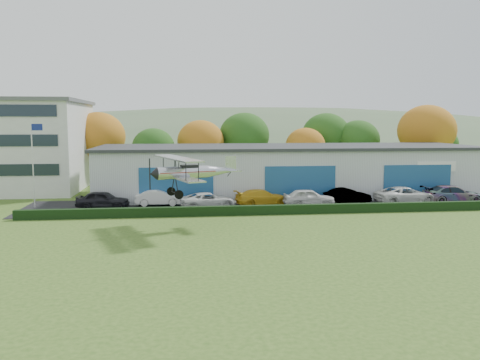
{
  "coord_description": "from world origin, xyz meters",
  "views": [
    {
      "loc": [
        -6.41,
        -25.08,
        7.92
      ],
      "look_at": [
        -2.01,
        12.68,
        3.42
      ],
      "focal_mm": 37.17,
      "sensor_mm": 36.0,
      "label": 1
    }
  ],
  "objects": [
    {
      "name": "flagpole",
      "position": [
        -19.88,
        22.0,
        4.78
      ],
      "size": [
        1.05,
        0.1,
        8.0
      ],
      "color": "silver",
      "rests_on": "ground"
    },
    {
      "name": "car_3",
      "position": [
        1.0,
        20.71,
        0.79
      ],
      "size": [
        5.43,
        3.15,
        1.48
      ],
      "primitive_type": "imported",
      "rotation": [
        0.0,
        0.0,
        1.79
      ],
      "color": "gold",
      "rests_on": "apron"
    },
    {
      "name": "distant_hills",
      "position": [
        -4.38,
        140.0,
        -13.05
      ],
      "size": [
        430.0,
        196.0,
        56.0
      ],
      "color": "#4C6642",
      "rests_on": "ground"
    },
    {
      "name": "car_6",
      "position": [
        14.86,
        19.94,
        0.86
      ],
      "size": [
        6.13,
        3.36,
        1.63
      ],
      "primitive_type": "imported",
      "rotation": [
        0.0,
        0.0,
        1.69
      ],
      "color": "silver",
      "rests_on": "apron"
    },
    {
      "name": "tree_belt",
      "position": [
        0.85,
        40.62,
        5.61
      ],
      "size": [
        75.7,
        13.22,
        10.12
      ],
      "color": "#3D2614",
      "rests_on": "ground"
    },
    {
      "name": "hedge",
      "position": [
        3.0,
        16.2,
        0.4
      ],
      "size": [
        46.0,
        0.6,
        0.8
      ],
      "primitive_type": "cube",
      "color": "black",
      "rests_on": "ground"
    },
    {
      "name": "car_0",
      "position": [
        -13.61,
        20.5,
        0.86
      ],
      "size": [
        4.91,
        2.42,
        1.61
      ],
      "primitive_type": "imported",
      "rotation": [
        0.0,
        0.0,
        1.46
      ],
      "color": "black",
      "rests_on": "apron"
    },
    {
      "name": "car_2",
      "position": [
        -4.07,
        19.69,
        0.76
      ],
      "size": [
        5.54,
        3.52,
        1.42
      ],
      "primitive_type": "imported",
      "rotation": [
        0.0,
        0.0,
        1.81
      ],
      "color": "silver",
      "rests_on": "apron"
    },
    {
      "name": "car_7",
      "position": [
        19.64,
        19.89,
        0.89
      ],
      "size": [
        5.81,
        2.4,
        1.68
      ],
      "primitive_type": "imported",
      "rotation": [
        0.0,
        0.0,
        1.56
      ],
      "color": "gray",
      "rests_on": "apron"
    },
    {
      "name": "car_5",
      "position": [
        9.34,
        20.65,
        0.79
      ],
      "size": [
        4.68,
        2.17,
        1.48
      ],
      "primitive_type": "imported",
      "rotation": [
        0.0,
        0.0,
        1.71
      ],
      "color": "gray",
      "rests_on": "apron"
    },
    {
      "name": "car_1",
      "position": [
        -8.63,
        21.67,
        0.78
      ],
      "size": [
        4.45,
        1.56,
        1.46
      ],
      "primitive_type": "imported",
      "rotation": [
        0.0,
        0.0,
        1.57
      ],
      "color": "silver",
      "rests_on": "apron"
    },
    {
      "name": "ground",
      "position": [
        0.0,
        0.0,
        0.0
      ],
      "size": [
        300.0,
        300.0,
        0.0
      ],
      "primitive_type": "plane",
      "color": "#33561B",
      "rests_on": "ground"
    },
    {
      "name": "apron",
      "position": [
        3.0,
        21.0,
        0.03
      ],
      "size": [
        48.0,
        9.0,
        0.05
      ],
      "primitive_type": "cube",
      "color": "black",
      "rests_on": "ground"
    },
    {
      "name": "biplane",
      "position": [
        -5.84,
        11.64,
        4.27
      ],
      "size": [
        6.89,
        7.78,
        2.92
      ],
      "rotation": [
        0.0,
        0.0,
        0.33
      ],
      "color": "silver"
    },
    {
      "name": "car_4",
      "position": [
        5.28,
        19.66,
        0.87
      ],
      "size": [
        4.83,
        2.03,
        1.63
      ],
      "primitive_type": "imported",
      "rotation": [
        0.0,
        0.0,
        1.55
      ],
      "color": "silver",
      "rests_on": "apron"
    },
    {
      "name": "hangar",
      "position": [
        5.0,
        27.98,
        2.66
      ],
      "size": [
        40.6,
        12.6,
        5.3
      ],
      "color": "#B2B7BC",
      "rests_on": "ground"
    }
  ]
}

